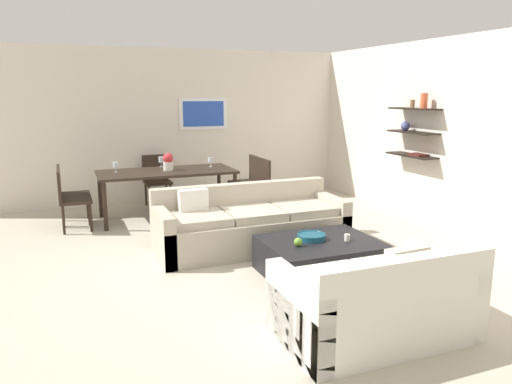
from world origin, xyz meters
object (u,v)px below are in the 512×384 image
(coffee_table, at_px, (320,257))
(decorative_bowl, at_px, (311,236))
(apple_on_coffee_table, at_px, (298,242))
(centerpiece_vase, at_px, (168,162))
(dining_table, at_px, (167,175))
(wine_glass_head, at_px, (161,160))
(dining_chair_left_far, at_px, (68,190))
(wine_glass_right_far, at_px, (211,160))
(dining_chair_left_near, at_px, (69,196))
(sofa_beige, at_px, (250,226))
(dining_chair_right_far, at_px, (249,178))
(dining_chair_head, at_px, (157,177))
(dining_chair_right_near, at_px, (258,182))
(wine_glass_left_far, at_px, (116,165))
(loveseat_white, at_px, (377,303))
(candle_jar, at_px, (347,238))

(coffee_table, distance_m, decorative_bowl, 0.25)
(apple_on_coffee_table, distance_m, centerpiece_vase, 3.26)
(dining_table, distance_m, wine_glass_head, 0.45)
(dining_chair_left_far, relative_size, wine_glass_right_far, 5.60)
(dining_chair_left_near, bearing_deg, apple_on_coffee_table, -53.39)
(apple_on_coffee_table, relative_size, dining_chair_left_far, 0.10)
(sofa_beige, height_order, dining_chair_right_far, dining_chair_right_far)
(sofa_beige, bearing_deg, decorative_bowl, -73.76)
(dining_chair_head, bearing_deg, decorative_bowl, -76.02)
(dining_chair_head, xyz_separation_m, wine_glass_head, (-0.00, -0.47, 0.36))
(decorative_bowl, distance_m, dining_chair_left_far, 3.98)
(wine_glass_head, bearing_deg, wine_glass_right_far, -21.85)
(dining_chair_head, distance_m, wine_glass_head, 0.59)
(sofa_beige, distance_m, dining_table, 2.05)
(dining_table, xyz_separation_m, wine_glass_head, (-0.00, 0.42, 0.18))
(dining_chair_right_near, xyz_separation_m, wine_glass_head, (-1.44, 0.63, 0.36))
(dining_chair_right_near, bearing_deg, wine_glass_left_far, 171.35)
(dining_table, bearing_deg, coffee_table, -71.32)
(wine_glass_head, bearing_deg, decorative_bowl, -74.18)
(wine_glass_left_far, relative_size, wine_glass_head, 0.94)
(loveseat_white, bearing_deg, dining_chair_right_near, 80.91)
(decorative_bowl, distance_m, wine_glass_left_far, 3.55)
(sofa_beige, xyz_separation_m, loveseat_white, (0.12, -2.52, 0.00))
(apple_on_coffee_table, height_order, wine_glass_head, wine_glass_head)
(loveseat_white, xyz_separation_m, dining_chair_right_near, (0.67, 4.21, 0.21))
(centerpiece_vase, bearing_deg, coffee_table, -72.11)
(loveseat_white, height_order, wine_glass_left_far, wine_glass_left_far)
(wine_glass_head, bearing_deg, sofa_beige, -74.37)
(loveseat_white, distance_m, wine_glass_right_far, 4.58)
(decorative_bowl, height_order, wine_glass_head, wine_glass_head)
(candle_jar, relative_size, dining_chair_left_far, 0.08)
(dining_chair_right_near, relative_size, wine_glass_right_far, 5.60)
(sofa_beige, relative_size, wine_glass_left_far, 14.93)
(dining_chair_left_near, height_order, wine_glass_left_far, wine_glass_left_far)
(coffee_table, distance_m, wine_glass_left_far, 3.69)
(sofa_beige, relative_size, candle_jar, 33.26)
(dining_table, height_order, wine_glass_right_far, wine_glass_right_far)
(wine_glass_left_far, bearing_deg, wine_glass_head, 21.85)
(dining_chair_left_far, bearing_deg, sofa_beige, -45.37)
(sofa_beige, relative_size, coffee_table, 1.97)
(candle_jar, xyz_separation_m, dining_chair_left_near, (-2.73, 2.93, 0.09))
(apple_on_coffee_table, relative_size, dining_chair_head, 0.10)
(loveseat_white, bearing_deg, dining_chair_right_far, 81.74)
(dining_chair_right_far, bearing_deg, apple_on_coffee_table, -102.28)
(coffee_table, relative_size, wine_glass_left_far, 7.58)
(apple_on_coffee_table, relative_size, wine_glass_head, 0.53)
(dining_chair_left_far, relative_size, wine_glass_left_far, 5.53)
(sofa_beige, relative_size, apple_on_coffee_table, 26.50)
(dining_chair_left_near, distance_m, dining_chair_left_far, 0.43)
(dining_chair_left_far, bearing_deg, apple_on_coffee_table, -57.09)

